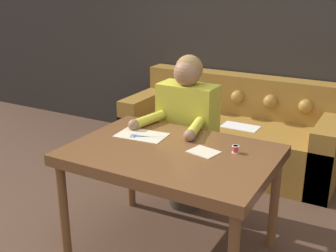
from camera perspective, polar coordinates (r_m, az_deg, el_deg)
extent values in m
plane|color=#4C3323|center=(2.95, -1.88, -16.37)|extent=(16.00, 16.00, 0.00)
cube|color=#2D2823|center=(4.29, 12.44, 13.19)|extent=(8.00, 0.06, 2.60)
cube|color=brown|center=(2.61, 0.42, -3.98)|extent=(1.26, 0.88, 0.07)
cylinder|color=brown|center=(2.80, -13.93, -11.15)|extent=(0.06, 0.06, 0.66)
cylinder|color=brown|center=(3.32, -5.05, -5.59)|extent=(0.06, 0.06, 0.66)
cylinder|color=brown|center=(2.90, 14.19, -10.05)|extent=(0.06, 0.06, 0.66)
cube|color=olive|center=(4.13, 8.21, -2.24)|extent=(2.03, 0.85, 0.44)
cube|color=olive|center=(4.29, 10.01, 4.28)|extent=(2.03, 0.22, 0.39)
cube|color=olive|center=(4.49, -2.65, 0.78)|extent=(0.20, 0.85, 0.60)
cube|color=olive|center=(3.90, 20.84, -3.42)|extent=(0.20, 0.85, 0.60)
sphere|color=olive|center=(4.42, 1.46, 5.03)|extent=(0.13, 0.13, 0.13)
sphere|color=olive|center=(4.28, 5.32, 4.49)|extent=(0.13, 0.13, 0.13)
sphere|color=olive|center=(4.17, 9.40, 3.89)|extent=(0.13, 0.13, 0.13)
sphere|color=olive|center=(4.08, 13.69, 3.24)|extent=(0.13, 0.13, 0.13)
sphere|color=olive|center=(4.01, 18.15, 2.55)|extent=(0.13, 0.13, 0.13)
cube|color=white|center=(3.92, 9.77, -0.09)|extent=(0.33, 0.20, 0.00)
cylinder|color=#33281E|center=(3.37, 2.55, -7.11)|extent=(0.28, 0.28, 0.45)
cube|color=gold|center=(3.18, 2.68, 0.90)|extent=(0.44, 0.22, 0.54)
sphere|color=#896042|center=(3.07, 2.62, 7.21)|extent=(0.20, 0.20, 0.20)
sphere|color=olive|center=(3.09, 2.88, 7.76)|extent=(0.20, 0.20, 0.20)
cylinder|color=gold|center=(3.04, -2.67, 0.86)|extent=(0.13, 0.31, 0.07)
sphere|color=#896042|center=(2.94, -4.67, 0.15)|extent=(0.08, 0.08, 0.08)
cylinder|color=gold|center=(2.87, 3.68, -0.29)|extent=(0.13, 0.31, 0.07)
sphere|color=#896042|center=(2.73, 2.94, -1.30)|extent=(0.08, 0.08, 0.08)
cube|color=beige|center=(2.84, -3.60, -1.24)|extent=(0.35, 0.24, 0.00)
cube|color=beige|center=(2.57, 4.86, -3.50)|extent=(0.20, 0.18, 0.00)
cube|color=silver|center=(2.80, -1.80, -1.44)|extent=(0.11, 0.08, 0.00)
cube|color=#2D569E|center=(2.80, -3.93, -1.47)|extent=(0.08, 0.05, 0.00)
torus|color=#2D569E|center=(2.81, -4.77, -1.48)|extent=(0.04, 0.04, 0.01)
cube|color=silver|center=(2.78, -1.87, -1.60)|extent=(0.13, 0.04, 0.00)
cube|color=#2D569E|center=(2.82, -3.87, -1.37)|extent=(0.08, 0.03, 0.00)
torus|color=#2D569E|center=(2.83, -4.64, -1.28)|extent=(0.04, 0.04, 0.01)
cylinder|color=silver|center=(2.80, -3.09, -1.46)|extent=(0.01, 0.01, 0.01)
cylinder|color=red|center=(2.58, 9.13, -3.12)|extent=(0.03, 0.03, 0.04)
cylinder|color=beige|center=(2.57, 9.16, -2.69)|extent=(0.04, 0.04, 0.00)
cylinder|color=beige|center=(2.59, 9.11, -3.54)|extent=(0.04, 0.04, 0.00)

